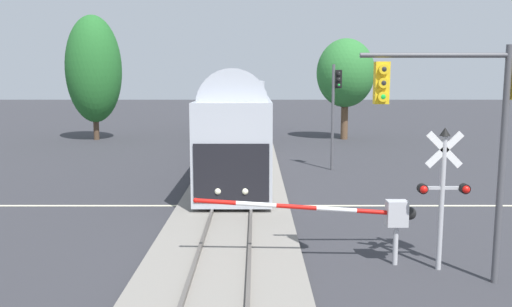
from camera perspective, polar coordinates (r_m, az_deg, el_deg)
ground_plane at (r=21.25m, az=-2.44°, el=-5.71°), size 220.00×220.00×0.00m
road_centre_stripe at (r=21.25m, az=-2.44°, el=-5.70°), size 44.00×0.20×0.01m
railway_track at (r=21.23m, az=-2.44°, el=-5.46°), size 4.40×80.00×0.32m
commuter_train at (r=37.97m, az=-1.36°, el=4.66°), size 3.04×41.39×5.16m
crossing_gate_near at (r=14.67m, az=12.41°, el=-6.43°), size 6.08×0.40×1.88m
crossing_signal_mast at (r=14.57m, az=19.69°, el=-3.16°), size 1.36×0.44×3.83m
traffic_signal_near_right at (r=13.53m, az=21.92°, el=4.74°), size 3.98×0.38×5.88m
traffic_signal_far_side at (r=29.39m, az=8.65°, el=5.79°), size 0.53×0.38×5.87m
elm_centre_background at (r=44.90m, az=9.72°, el=8.60°), size 4.83×4.83×8.43m
pine_left_background at (r=45.91m, az=-17.27°, el=8.76°), size 4.55×4.55×10.30m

